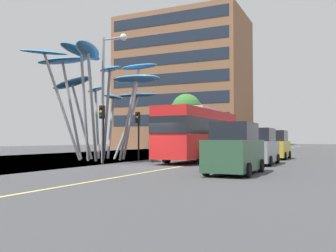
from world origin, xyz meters
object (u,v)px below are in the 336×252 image
Objects in this scene: car_parked_far at (275,146)px; street_lamp at (108,82)px; car_parked_mid at (258,147)px; red_bus at (200,132)px; traffic_light_kerb_far at (138,125)px; traffic_light_opposite at (198,128)px; leaf_sculpture at (99,80)px; pedestrian at (151,149)px; traffic_light_kerb_near at (102,122)px; car_parked_near at (235,150)px; traffic_light_island_mid at (164,129)px; no_entry_sign at (161,139)px.

car_parked_far is 0.52× the size of street_lamp.
car_parked_mid is 0.54× the size of street_lamp.
red_bus is at bearing 160.42° from car_parked_mid.
red_bus is 2.95× the size of traffic_light_kerb_far.
traffic_light_kerb_far is 0.93× the size of traffic_light_opposite.
car_parked_far is at bearing 30.17° from leaf_sculpture.
pedestrian is (-6.85, -7.94, -0.17)m from car_parked_far.
traffic_light_kerb_near reaches higher than car_parked_mid.
car_parked_near is (4.68, -8.35, -1.00)m from red_bus.
traffic_light_kerb_near reaches higher than traffic_light_kerb_far.
traffic_light_opposite reaches higher than pedestrian.
traffic_light_kerb_near reaches higher than car_parked_far.
pedestrian is at bearing -74.14° from traffic_light_island_mid.
car_parked_mid is (8.38, -4.19, -1.34)m from traffic_light_island_mid.
pedestrian is at bearing -130.76° from car_parked_far.
car_parked_near is at bearing -16.47° from traffic_light_kerb_near.
no_entry_sign is at bearing 62.35° from leaf_sculpture.
street_lamp reaches higher than leaf_sculpture.
no_entry_sign is (-0.83, 1.12, -0.82)m from traffic_light_island_mid.
car_parked_far is at bearing 36.23° from traffic_light_kerb_far.
street_lamp reaches higher than red_bus.
leaf_sculpture is 3.03× the size of traffic_light_kerb_near.
traffic_light_kerb_near is 0.80× the size of car_parked_mid.
traffic_light_kerb_far is 10.93m from car_parked_far.
red_bus is at bearing 10.69° from leaf_sculpture.
car_parked_far is (8.53, 11.18, -1.58)m from traffic_light_kerb_near.
car_parked_far is (8.83, -6.41, -1.70)m from traffic_light_opposite.
leaf_sculpture is at bearing 168.12° from pedestrian.
street_lamp is 9.04m from no_entry_sign.
car_parked_mid is 10.65m from no_entry_sign.
traffic_light_opposite is 22.30m from car_parked_near.
car_parked_mid is 1.04× the size of car_parked_far.
no_entry_sign is (-0.30, -8.12, -1.18)m from traffic_light_opposite.
red_bus is 4.81m from traffic_light_island_mid.
red_bus reaches higher than car_parked_mid.
traffic_light_opposite is 8.21m from no_entry_sign.
traffic_light_kerb_far is at bearing -89.57° from traffic_light_opposite.
car_parked_mid is 10.40m from street_lamp.
no_entry_sign is (-0.17, 8.25, -3.69)m from street_lamp.
leaf_sculpture is at bearing 127.75° from traffic_light_kerb_near.
pedestrian is (-2.56, -2.48, -1.19)m from red_bus.
traffic_light_kerb_far reaches higher than no_entry_sign.
pedestrian is at bearing -69.88° from no_entry_sign.
car_parked_far is 9.30m from no_entry_sign.
car_parked_mid is (-0.31, 6.80, -0.03)m from car_parked_near.
traffic_light_kerb_near is at bearing -117.53° from pedestrian.
no_entry_sign reaches higher than car_parked_near.
red_bus is 3.76m from pedestrian.
no_entry_sign is (-2.29, 6.24, 0.69)m from pedestrian.
traffic_light_island_mid is 1.89× the size of pedestrian.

